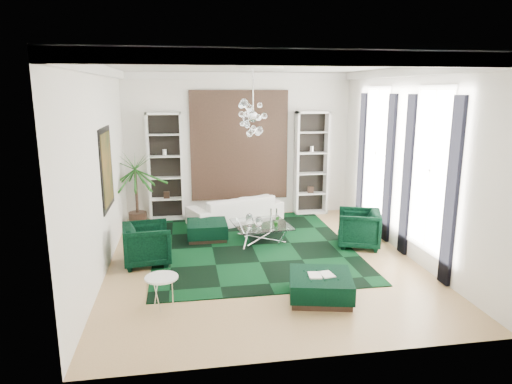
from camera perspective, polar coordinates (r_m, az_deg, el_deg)
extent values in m
cube|color=tan|center=(9.30, 0.74, -8.53)|extent=(6.00, 7.00, 0.02)
cube|color=white|center=(8.68, 0.82, 15.68)|extent=(6.00, 7.00, 0.02)
cube|color=white|center=(12.23, -2.12, 5.84)|extent=(6.00, 0.02, 3.80)
cube|color=white|center=(5.45, 7.28, -2.91)|extent=(6.00, 0.02, 3.80)
cube|color=white|center=(8.79, -18.95, 2.45)|extent=(0.02, 7.00, 3.80)
cube|color=white|center=(9.78, 18.46, 3.46)|extent=(0.02, 7.00, 3.80)
cylinder|color=white|center=(8.98, 0.47, 15.32)|extent=(0.90, 0.90, 0.05)
cube|color=black|center=(12.18, -2.09, 5.81)|extent=(2.50, 0.06, 2.80)
cube|color=black|center=(9.37, -18.10, 2.80)|extent=(0.04, 1.30, 1.60)
cube|color=white|center=(8.99, 20.98, 2.52)|extent=(0.03, 1.10, 2.90)
cube|color=black|center=(8.37, 23.29, -0.13)|extent=(0.07, 0.30, 3.25)
cube|color=black|center=(9.69, 18.39, 1.89)|extent=(0.07, 0.30, 3.25)
cube|color=white|center=(11.10, 14.80, 4.73)|extent=(0.03, 1.10, 2.90)
cube|color=black|center=(10.43, 16.27, 2.75)|extent=(0.07, 0.30, 3.25)
cube|color=black|center=(11.83, 13.05, 4.06)|extent=(0.07, 0.30, 3.25)
cube|color=black|center=(10.09, -0.54, -6.69)|extent=(4.20, 5.00, 0.02)
imported|color=white|center=(11.74, -2.58, -2.17)|extent=(2.57, 1.74, 0.70)
imported|color=black|center=(9.22, -13.46, -6.34)|extent=(1.00, 0.97, 0.81)
imported|color=black|center=(10.19, 12.70, -4.47)|extent=(1.14, 1.12, 0.81)
cube|color=black|center=(10.55, -6.15, -4.81)|extent=(0.91, 0.91, 0.40)
cube|color=black|center=(7.70, 8.06, -11.65)|extent=(1.20, 1.20, 0.40)
cube|color=white|center=(7.61, 8.11, -10.18)|extent=(0.42, 0.28, 0.03)
cylinder|color=white|center=(7.46, -11.65, -12.19)|extent=(0.55, 0.55, 0.50)
imported|color=#154A13|center=(10.04, 2.59, -3.67)|extent=(0.15, 0.12, 0.24)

